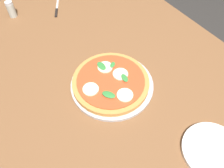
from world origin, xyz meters
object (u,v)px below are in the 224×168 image
at_px(serving_tray, 112,85).
at_px(knife, 57,9).
at_px(plate_white, 213,151).
at_px(dining_table, 123,98).
at_px(pepper_shaker, 11,9).
at_px(pizza, 111,82).

xyz_separation_m(serving_tray, knife, (-0.54, 0.04, -0.00)).
bearing_deg(serving_tray, plate_white, 16.17).
bearing_deg(knife, plate_white, 4.50).
bearing_deg(dining_table, pepper_shaker, -162.92).
distance_m(plate_white, pepper_shaker, 1.02).
height_order(plate_white, knife, plate_white).
bearing_deg(pizza, dining_table, 59.68).
height_order(serving_tray, pepper_shaker, pepper_shaker).
bearing_deg(pepper_shaker, serving_tray, 14.23).
distance_m(serving_tray, pepper_shaker, 0.63).
height_order(plate_white, pepper_shaker, pepper_shaker).
relative_size(dining_table, plate_white, 8.51).
bearing_deg(pizza, serving_tray, 49.86).
distance_m(serving_tray, pizza, 0.02).
bearing_deg(serving_tray, knife, 175.98).
relative_size(serving_tray, pizza, 1.08).
distance_m(pizza, knife, 0.54).
relative_size(pizza, knife, 1.92).
bearing_deg(pepper_shaker, pizza, 13.97).
relative_size(serving_tray, pepper_shaker, 3.92).
distance_m(serving_tray, plate_white, 0.39).
xyz_separation_m(serving_tray, pepper_shaker, (-0.61, -0.15, 0.03)).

